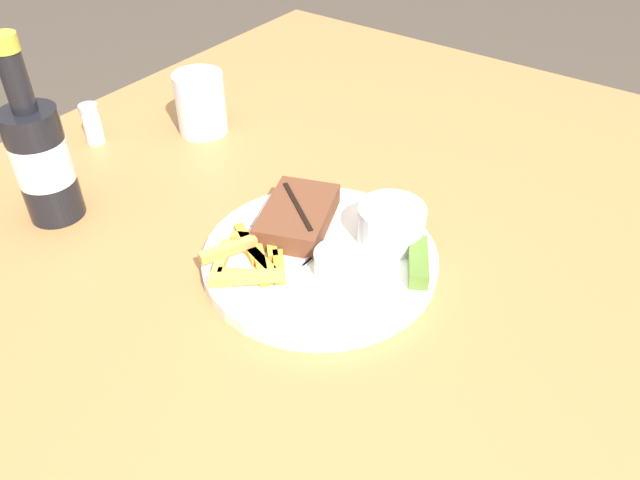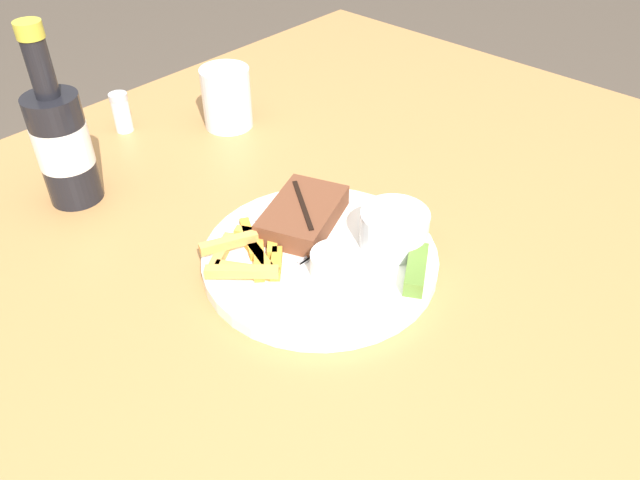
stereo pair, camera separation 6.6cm
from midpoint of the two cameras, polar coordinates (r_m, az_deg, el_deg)
name	(u,v)px [view 1 (the left image)]	position (r m, az deg, el deg)	size (l,w,h in m)	color
dining_table	(320,303)	(0.81, -2.34, -5.88)	(1.44, 1.17, 0.73)	#A87542
dinner_plate	(320,259)	(0.76, -2.48, -1.80)	(0.29, 0.29, 0.02)	white
steak_portion	(298,216)	(0.79, -4.44, 2.16)	(0.15, 0.12, 0.03)	brown
fries_pile	(252,259)	(0.74, -8.77, -1.82)	(0.13, 0.12, 0.02)	gold
coleslaw_cup	(391,222)	(0.76, 4.09, 1.60)	(0.08, 0.08, 0.05)	white
dipping_sauce_cup	(339,262)	(0.72, -0.89, -2.09)	(0.06, 0.06, 0.03)	silver
pickle_spear	(418,262)	(0.73, 6.43, -2.10)	(0.08, 0.06, 0.02)	#567A2D
fork_utensil	(280,285)	(0.71, -6.35, -4.23)	(0.13, 0.02, 0.00)	#B7B7BC
knife_utensil	(300,239)	(0.77, -4.28, 0.02)	(0.03, 0.17, 0.01)	#B7B7BC
beer_bottle	(41,158)	(0.88, -26.16, 6.70)	(0.07, 0.07, 0.25)	black
drinking_glass	(201,103)	(1.04, -12.69, 12.05)	(0.08, 0.08, 0.10)	silver
salt_shaker	(92,124)	(1.06, -21.82, 9.80)	(0.03, 0.03, 0.07)	white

